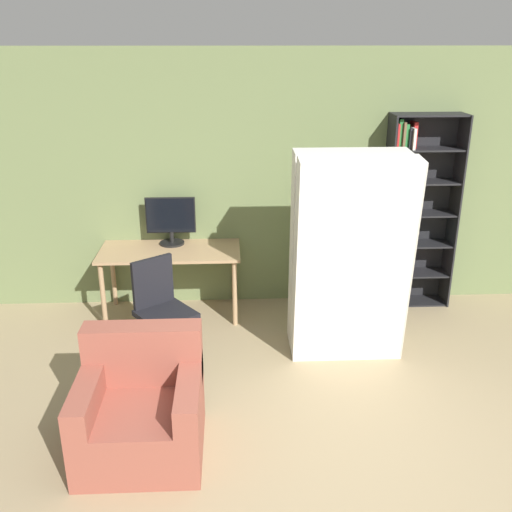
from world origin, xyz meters
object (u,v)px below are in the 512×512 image
at_px(bookshelf, 410,213).
at_px(armchair, 142,409).
at_px(mattress_near, 353,263).
at_px(mattress_far, 346,251).
at_px(office_chair, 163,321).
at_px(monitor, 171,219).

distance_m(bookshelf, armchair, 3.54).
distance_m(mattress_near, mattress_far, 0.31).
xyz_separation_m(bookshelf, armchair, (-2.56, -2.34, -0.71)).
bearing_deg(bookshelf, office_chair, -155.68).
distance_m(office_chair, mattress_near, 1.76).
relative_size(bookshelf, armchair, 2.43).
relative_size(monitor, mattress_near, 0.27).
bearing_deg(office_chair, mattress_near, -1.87).
bearing_deg(armchair, mattress_near, 33.78).
relative_size(bookshelf, mattress_near, 1.10).
height_order(monitor, mattress_near, mattress_near).
height_order(monitor, bookshelf, bookshelf).
bearing_deg(mattress_far, office_chair, -171.28).
height_order(office_chair, bookshelf, bookshelf).
height_order(monitor, armchair, monitor).
distance_m(office_chair, armchair, 1.20).
relative_size(office_chair, mattress_far, 0.51).
bearing_deg(office_chair, mattress_far, 8.72).
relative_size(mattress_far, armchair, 2.21).
height_order(office_chair, mattress_far, mattress_far).
bearing_deg(mattress_near, bookshelf, 54.31).
bearing_deg(bookshelf, mattress_near, -125.69).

